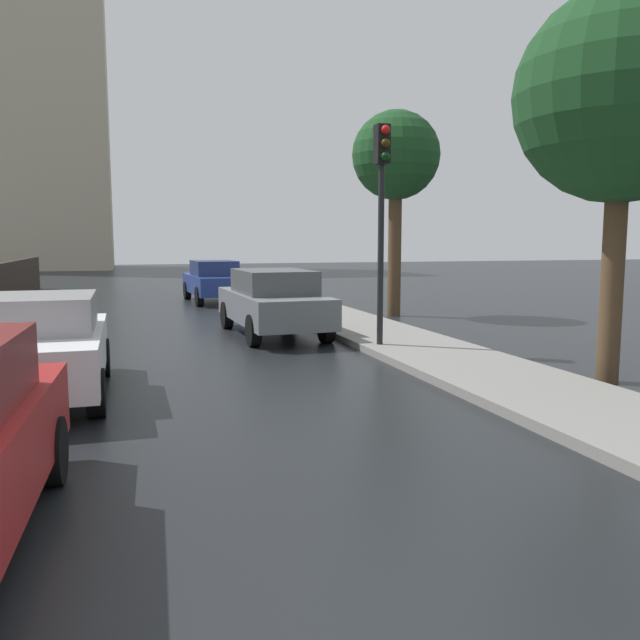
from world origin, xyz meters
TOP-DOWN VIEW (x-y plane):
  - car_blue_mid_road at (2.59, 21.01)m, footprint 1.87×4.32m
  - car_grey_far_ahead at (2.82, 12.40)m, footprint 1.95×4.55m
  - car_white_far_lane at (-1.66, 7.43)m, footprint 1.82×3.93m
  - traffic_light at (4.38, 9.62)m, footprint 0.26×0.39m
  - street_tree_near at (6.68, 5.93)m, footprint 3.18×3.18m
  - street_tree_mid at (7.09, 15.20)m, footprint 2.52×2.52m
  - distant_tower at (-7.48, 52.52)m, footprint 12.49×9.04m

SIDE VIEW (x-z plane):
  - car_white_far_lane at x=-1.66m, z-range 0.02..1.47m
  - car_blue_mid_road at x=2.59m, z-range 0.02..1.52m
  - car_grey_far_ahead at x=2.82m, z-range 0.04..1.57m
  - traffic_light at x=4.38m, z-range 0.97..5.25m
  - street_tree_near at x=6.68m, z-range 1.35..7.27m
  - street_tree_mid at x=7.09m, z-range 1.59..7.48m
  - distant_tower at x=-7.48m, z-range -2.46..33.23m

